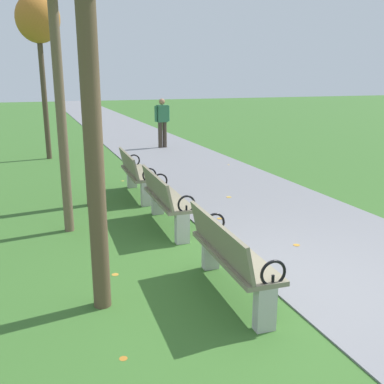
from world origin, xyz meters
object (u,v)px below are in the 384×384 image
at_px(pedestrian_walking, 162,120).
at_px(park_bench_1, 230,255).
at_px(park_bench_2, 165,198).
at_px(tree_4, 38,22).
at_px(park_bench_3, 136,173).

bearing_deg(pedestrian_walking, park_bench_1, -102.48).
height_order(park_bench_2, tree_4, tree_4).
bearing_deg(park_bench_1, pedestrian_walking, 77.52).
bearing_deg(park_bench_2, park_bench_1, -90.00).
height_order(tree_4, pedestrian_walking, tree_4).
bearing_deg(park_bench_3, park_bench_1, -90.00).
distance_m(park_bench_2, park_bench_3, 2.05).
relative_size(park_bench_2, park_bench_3, 1.00).
relative_size(park_bench_2, pedestrian_walking, 1.00).
bearing_deg(pedestrian_walking, park_bench_2, -106.21).
height_order(park_bench_2, pedestrian_walking, pedestrian_walking).
relative_size(park_bench_1, park_bench_2, 1.00).
xyz_separation_m(tree_4, pedestrian_walking, (3.70, 0.74, -2.87)).
bearing_deg(pedestrian_walking, park_bench_3, -111.53).
bearing_deg(tree_4, pedestrian_walking, 11.36).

